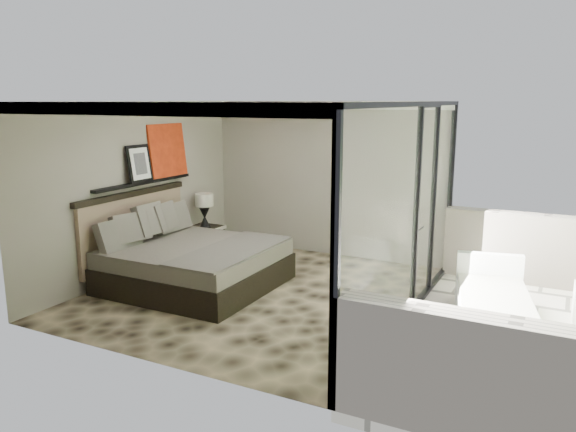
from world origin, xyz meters
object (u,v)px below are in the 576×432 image
at_px(bed, 189,261).
at_px(lounger, 493,305).
at_px(nightstand, 205,238).
at_px(table_lamp, 204,206).

relative_size(bed, lounger, 1.23).
bearing_deg(nightstand, table_lamp, 64.43).
height_order(bed, nightstand, bed).
relative_size(table_lamp, lounger, 0.32).
height_order(table_lamp, lounger, table_lamp).
distance_m(nightstand, table_lamp, 0.62).
bearing_deg(nightstand, lounger, -31.64).
bearing_deg(lounger, table_lamp, 156.88).
distance_m(bed, lounger, 4.44).
bearing_deg(table_lamp, nightstand, -94.56).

